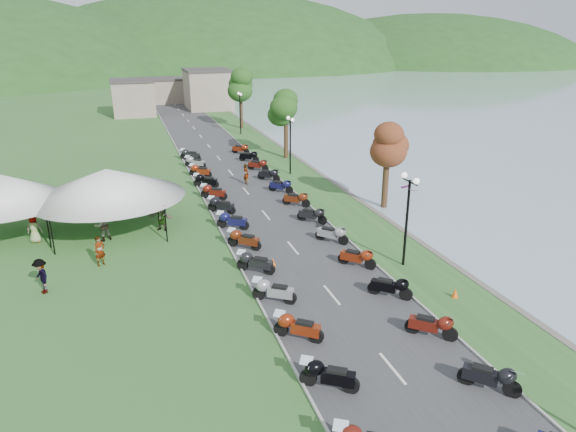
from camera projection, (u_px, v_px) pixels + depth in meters
road at (231, 173)px, 46.21m from camera, size 7.00×120.00×0.02m
hills_backdrop at (143, 66)px, 189.70m from camera, size 360.00×120.00×76.00m
far_building at (163, 92)px, 85.15m from camera, size 18.00×16.00×5.00m
moto_row_left at (243, 240)px, 29.82m from camera, size 2.60×48.55×1.10m
moto_row_right at (312, 215)px, 33.92m from camera, size 2.60×45.17×1.10m
vendor_tent_main at (109, 200)px, 32.26m from camera, size 6.28×6.28×4.00m
vendor_tent_side at (5, 206)px, 31.07m from camera, size 5.18×5.18×4.00m
tree_lakeside at (387, 159)px, 35.98m from camera, size 2.55×2.55×7.07m
pedestrian_a at (102, 265)px, 27.90m from camera, size 0.76×0.71×1.68m
pedestrian_b at (104, 240)px, 31.20m from camera, size 1.09×0.88×1.97m
pedestrian_c at (44, 293)px, 24.94m from camera, size 0.91×1.24×1.77m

